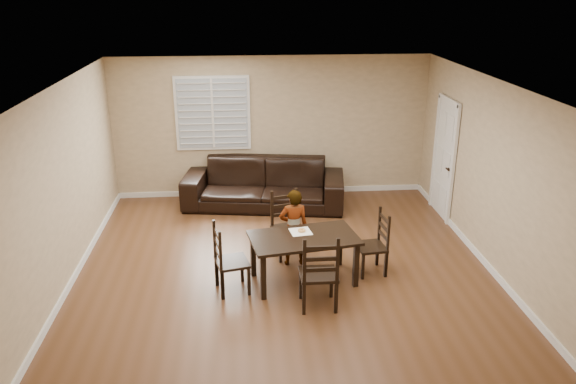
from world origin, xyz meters
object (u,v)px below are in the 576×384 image
object	(u,v)px
chair_near	(286,225)
sofa	(264,184)
chair_right	(378,245)
donut	(302,230)
dining_table	(304,243)
chair_far	(320,278)
child	(294,228)
chair_left	(223,262)

from	to	relation	value
chair_near	sofa	world-z (taller)	chair_near
chair_right	donut	world-z (taller)	chair_right
dining_table	donut	bearing A→B (deg)	83.66
dining_table	chair_far	world-z (taller)	chair_far
child	donut	xyz separation A→B (m)	(0.08, -0.36, 0.12)
chair_far	child	distance (m)	1.33
dining_table	child	xyz separation A→B (m)	(-0.09, 0.52, -0.01)
chair_right	chair_near	bearing A→B (deg)	-126.38
chair_far	donut	world-z (taller)	chair_far
child	donut	distance (m)	0.38
chair_near	dining_table	bearing A→B (deg)	-94.70
chair_left	child	world-z (taller)	child
chair_right	donut	distance (m)	1.15
chair_far	chair_right	size ratio (longest dim) A/B	1.12
chair_far	sofa	world-z (taller)	chair_far
donut	sofa	size ratio (longest dim) A/B	0.04
chair_near	child	world-z (taller)	child
child	dining_table	bearing A→B (deg)	95.10
chair_near	child	size ratio (longest dim) A/B	0.86
chair_left	chair_far	bearing A→B (deg)	-128.85
child	sofa	distance (m)	2.41
chair_near	donut	size ratio (longest dim) A/B	9.08
dining_table	chair_near	distance (m)	0.95
chair_left	donut	distance (m)	1.18
chair_right	child	xyz separation A→B (m)	(-1.19, 0.33, 0.16)
chair_right	sofa	bearing A→B (deg)	-156.97
dining_table	sofa	xyz separation A→B (m)	(-0.43, 2.90, -0.16)
dining_table	child	size ratio (longest dim) A/B	1.34
chair_left	sofa	bearing A→B (deg)	-25.77
chair_right	sofa	size ratio (longest dim) A/B	0.32
dining_table	chair_far	xyz separation A→B (m)	(0.12, -0.78, -0.12)
sofa	dining_table	bearing A→B (deg)	-73.00
chair_near	chair_left	distance (m)	1.46
chair_right	child	distance (m)	1.25
sofa	chair_left	bearing A→B (deg)	-93.68
dining_table	sofa	size ratio (longest dim) A/B	0.54
chair_near	chair_far	distance (m)	1.74
dining_table	chair_right	bearing A→B (deg)	-0.38
chair_near	chair_right	world-z (taller)	chair_near
chair_near	chair_left	bearing A→B (deg)	-144.88
chair_far	donut	distance (m)	0.98
donut	chair_left	bearing A→B (deg)	-161.37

